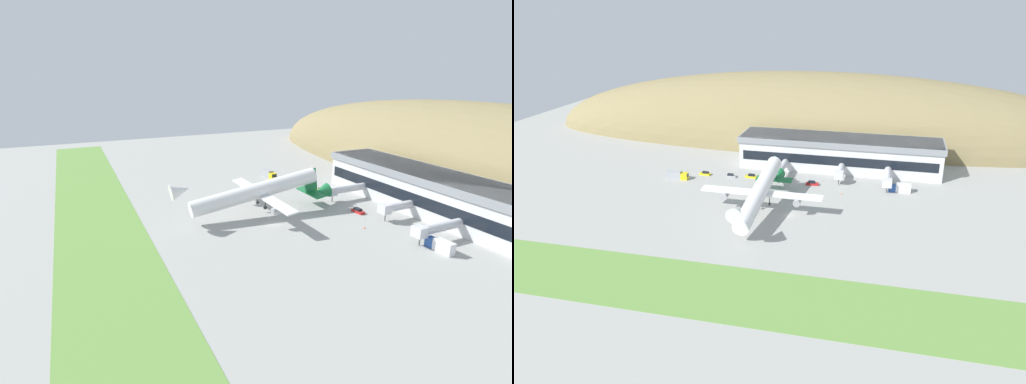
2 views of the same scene
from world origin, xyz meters
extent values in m
plane|color=#9E9E99|center=(0.00, 0.00, 0.00)|extent=(351.92, 351.92, 0.00)
cube|color=#669342|center=(0.00, -47.24, 0.04)|extent=(316.73, 23.91, 0.08)
ellipsoid|color=olive|center=(-3.76, 95.58, 0.00)|extent=(284.41, 65.96, 64.85)
cube|color=silver|center=(10.07, 51.10, 6.52)|extent=(79.24, 17.56, 13.05)
cube|color=gray|center=(10.07, 51.10, 11.87)|extent=(80.44, 18.76, 2.35)
cube|color=black|center=(10.07, 42.27, 5.87)|extent=(76.07, 0.16, 3.65)
cylinder|color=silver|center=(-10.33, 35.27, 4.00)|extent=(2.60, 14.11, 2.60)
cube|color=silver|center=(-10.33, 28.21, 4.00)|extent=(3.38, 2.86, 2.86)
cylinder|color=slate|center=(-10.33, 28.71, 2.00)|extent=(0.36, 0.36, 4.00)
cylinder|color=silver|center=(12.03, 37.03, 4.00)|extent=(2.60, 10.59, 2.60)
cube|color=silver|center=(12.03, 31.74, 4.00)|extent=(3.38, 2.86, 2.86)
cylinder|color=slate|center=(12.03, 32.24, 2.00)|extent=(0.36, 0.36, 4.00)
cylinder|color=silver|center=(29.68, 34.80, 4.00)|extent=(2.60, 15.05, 2.60)
cube|color=silver|center=(29.68, 27.28, 4.00)|extent=(3.38, 2.86, 2.86)
cylinder|color=slate|center=(29.68, 27.78, 2.00)|extent=(0.36, 0.36, 4.00)
cylinder|color=white|center=(-9.54, -1.41, 7.85)|extent=(5.03, 42.81, 10.96)
cone|color=white|center=(-9.54, -25.20, 11.23)|extent=(4.92, 6.17, 5.65)
cone|color=#196B38|center=(-9.54, 22.87, 4.40)|extent=(4.92, 7.16, 5.80)
cube|color=#196B38|center=(-9.54, 18.89, 8.95)|extent=(0.50, 5.60, 8.52)
cube|color=#196B38|center=(-9.54, 19.14, 4.93)|extent=(13.07, 3.53, 0.85)
cube|color=white|center=(-9.54, 0.69, 6.67)|extent=(39.98, 3.63, 0.95)
cylinder|color=#9E9EA3|center=(-21.54, 0.16, 5.20)|extent=(2.30, 3.89, 2.78)
cylinder|color=#9E9EA3|center=(2.45, 0.16, 5.20)|extent=(2.30, 3.89, 2.78)
cylinder|color=#2D2D2D|center=(-12.31, 0.69, 4.19)|extent=(0.28, 0.28, 2.20)
cylinder|color=#2D2D2D|center=(-12.31, 0.69, 3.09)|extent=(0.45, 1.10, 1.10)
cylinder|color=#2D2D2D|center=(-6.78, 0.69, 4.19)|extent=(0.28, 0.28, 2.20)
cylinder|color=#2D2D2D|center=(-6.78, 0.69, 3.09)|extent=(0.45, 1.10, 1.10)
cylinder|color=#2D2D2D|center=(-9.54, -16.15, 6.69)|extent=(0.22, 0.22, 1.98)
cylinder|color=#2D2D2D|center=(-9.54, -16.15, 5.70)|extent=(0.30, 0.83, 0.82)
cube|color=#B21E1E|center=(2.60, 29.64, 0.41)|extent=(4.67, 2.06, 0.82)
cube|color=black|center=(2.37, 29.63, 1.15)|extent=(2.59, 1.69, 0.67)
cube|color=gold|center=(-21.84, 31.94, 0.39)|extent=(4.54, 2.02, 0.79)
cube|color=black|center=(-21.62, 31.92, 1.11)|extent=(2.53, 1.62, 0.65)
cube|color=gold|center=(-40.30, 30.70, 0.39)|extent=(4.42, 2.10, 0.79)
cube|color=black|center=(-40.09, 30.68, 1.11)|extent=(2.48, 1.66, 0.64)
cube|color=#999EA3|center=(-29.53, 30.50, 0.40)|extent=(4.06, 1.82, 0.80)
cube|color=black|center=(-29.73, 30.49, 1.13)|extent=(2.26, 1.48, 0.66)
cube|color=gold|center=(-46.10, 23.95, 1.31)|extent=(2.77, 2.66, 2.61)
cube|color=black|center=(-44.77, 24.04, 1.78)|extent=(0.23, 2.11, 1.15)
cube|color=#999EA3|center=(-50.15, 23.65, 1.62)|extent=(5.68, 2.88, 3.24)
cube|color=#264C99|center=(31.60, 29.83, 1.32)|extent=(2.52, 2.27, 2.64)
cube|color=black|center=(30.33, 29.80, 1.79)|extent=(0.12, 1.89, 1.16)
cube|color=silver|center=(35.45, 29.91, 1.61)|extent=(5.29, 2.33, 3.22)
cube|color=orange|center=(14.23, 22.57, 0.01)|extent=(0.52, 0.52, 0.03)
cone|color=orange|center=(14.23, 22.57, 0.31)|extent=(0.40, 0.40, 0.55)
camera|label=1|loc=(98.31, -52.21, 44.12)|focal=28.00mm
camera|label=2|loc=(28.56, -143.41, 65.47)|focal=35.00mm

